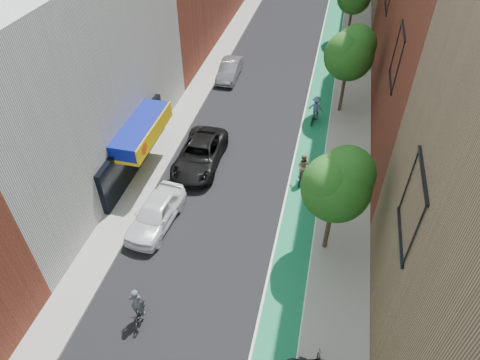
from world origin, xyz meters
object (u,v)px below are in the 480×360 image
Objects in this scene: parked_car_silver at (230,70)px; cyclist_lane_mid at (316,188)px; cyclist_lead at (138,310)px; parked_car_white at (156,213)px; cyclist_lane_near at (302,170)px; parked_car_black at (200,154)px; cyclist_lane_far at (316,111)px.

parked_car_silver is 16.21m from cyclist_lane_mid.
parked_car_white is at bearing -88.31° from cyclist_lead.
cyclist_lane_near is at bearing 41.40° from parked_car_white.
cyclist_lane_near is (6.06, 11.37, 0.18)m from cyclist_lead.
parked_car_white is 5.77m from parked_car_black.
cyclist_lead reaches higher than parked_car_black.
parked_car_silver is at bearing -98.23° from cyclist_lead.
parked_car_black is (0.81, 5.71, -0.01)m from parked_car_white.
parked_car_silver is 9.57m from cyclist_lane_far.
parked_car_white is 2.28× the size of cyclist_lane_near.
cyclist_lane_far is at bearing -121.07° from cyclist_lead.
cyclist_lead reaches higher than parked_car_silver.
cyclist_lead is at bearing 46.44° from cyclist_lane_mid.
cyclist_lane_mid reaches higher than parked_car_black.
cyclist_lane_mid is (7.04, 10.05, 0.04)m from cyclist_lead.
cyclist_lane_mid is 0.99× the size of cyclist_lane_far.
parked_car_black is 6.72m from cyclist_lane_near.
parked_car_silver is 2.09× the size of cyclist_lane_near.
cyclist_lane_far reaches higher than parked_car_black.
cyclist_lane_far is at bearing 43.73° from parked_car_black.
cyclist_lane_far reaches higher than parked_car_white.
cyclist_lane_near is at bearing -130.41° from cyclist_lead.
parked_car_black is at bearing 57.64° from cyclist_lane_far.
parked_car_silver is at bearing -21.10° from cyclist_lane_far.
parked_car_white is 6.03m from cyclist_lead.
parked_car_white is 17.84m from parked_car_silver.
parked_car_white is at bearing 43.48° from cyclist_lane_near.
parked_car_white reaches higher than parked_car_black.
cyclist_lane_mid is at bearing 31.41° from parked_car_white.
cyclist_lane_near is at bearing -61.78° from cyclist_lane_mid.
cyclist_lead is at bearing -87.55° from parked_car_black.
cyclist_lead is 1.02× the size of cyclist_lane_near.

